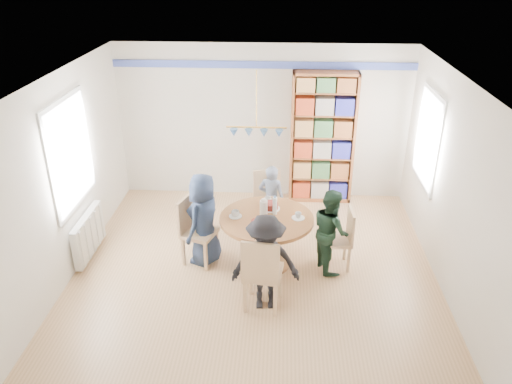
# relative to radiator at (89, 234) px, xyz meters

# --- Properties ---
(ground) EXTENTS (5.00, 5.00, 0.00)m
(ground) POSITION_rel_radiator_xyz_m (2.42, -0.30, -0.35)
(ground) COLOR tan
(room_shell) EXTENTS (5.00, 5.00, 5.00)m
(room_shell) POSITION_rel_radiator_xyz_m (2.16, 0.57, 1.30)
(room_shell) COLOR white
(room_shell) RESTS_ON ground
(radiator) EXTENTS (0.12, 1.00, 0.60)m
(radiator) POSITION_rel_radiator_xyz_m (0.00, 0.00, 0.00)
(radiator) COLOR silver
(radiator) RESTS_ON ground
(dining_table) EXTENTS (1.30, 1.30, 0.75)m
(dining_table) POSITION_rel_radiator_xyz_m (2.57, -0.07, 0.21)
(dining_table) COLOR brown
(dining_table) RESTS_ON ground
(chair_left) EXTENTS (0.55, 0.55, 0.99)m
(chair_left) POSITION_rel_radiator_xyz_m (1.55, -0.04, 0.19)
(chair_left) COLOR tan
(chair_left) RESTS_ON ground
(chair_right) EXTENTS (0.42, 0.42, 0.89)m
(chair_right) POSITION_rel_radiator_xyz_m (3.62, -0.08, 0.14)
(chair_right) COLOR tan
(chair_right) RESTS_ON ground
(chair_far) EXTENTS (0.54, 0.54, 0.99)m
(chair_far) POSITION_rel_radiator_xyz_m (2.57, 0.92, 0.19)
(chair_far) COLOR tan
(chair_far) RESTS_ON ground
(chair_near) EXTENTS (0.51, 0.51, 1.03)m
(chair_near) POSITION_rel_radiator_xyz_m (2.55, -1.08, 0.22)
(chair_near) COLOR tan
(chair_near) RESTS_ON ground
(person_left) EXTENTS (0.64, 0.77, 1.35)m
(person_left) POSITION_rel_radiator_xyz_m (1.70, -0.05, 0.33)
(person_left) COLOR #1B253C
(person_left) RESTS_ON ground
(person_right) EXTENTS (0.61, 0.69, 1.20)m
(person_right) POSITION_rel_radiator_xyz_m (3.45, -0.11, 0.25)
(person_right) COLOR black
(person_right) RESTS_ON ground
(person_far) EXTENTS (0.47, 0.36, 1.13)m
(person_far) POSITION_rel_radiator_xyz_m (2.61, 0.83, 0.22)
(person_far) COLOR gray
(person_far) RESTS_ON ground
(person_near) EXTENTS (0.86, 0.53, 1.28)m
(person_near) POSITION_rel_radiator_xyz_m (2.60, -1.01, 0.29)
(person_near) COLOR black
(person_near) RESTS_ON ground
(bookshelf) EXTENTS (1.09, 0.33, 2.28)m
(bookshelf) POSITION_rel_radiator_xyz_m (3.44, 2.04, 0.77)
(bookshelf) COLOR brown
(bookshelf) RESTS_ON ground
(tableware) EXTENTS (1.04, 1.04, 0.27)m
(tableware) POSITION_rel_radiator_xyz_m (2.55, -0.04, 0.46)
(tableware) COLOR white
(tableware) RESTS_ON dining_table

